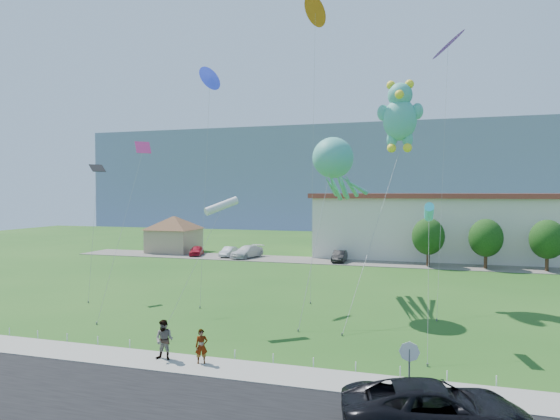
# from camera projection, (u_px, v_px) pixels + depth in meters

# --- Properties ---
(ground) EXTENTS (160.00, 160.00, 0.00)m
(ground) POSITION_uv_depth(u_px,v_px,m) (226.00, 350.00, 26.27)
(ground) COLOR #1C4B15
(ground) RESTS_ON ground
(road) EXTENTS (80.00, 8.00, 0.06)m
(road) POSITION_uv_depth(u_px,v_px,m) (142.00, 414.00, 18.62)
(road) COLOR black
(road) RESTS_ON ground
(sidewalk) EXTENTS (80.00, 2.50, 0.10)m
(sidewalk) POSITION_uv_depth(u_px,v_px,m) (204.00, 366.00, 23.64)
(sidewalk) COLOR gray
(sidewalk) RESTS_ON ground
(parking_strip) EXTENTS (70.00, 6.00, 0.06)m
(parking_strip) POSITION_uv_depth(u_px,v_px,m) (341.00, 262.00, 59.74)
(parking_strip) COLOR #59544C
(parking_strip) RESTS_ON ground
(hill_ridge) EXTENTS (160.00, 50.00, 25.00)m
(hill_ridge) POSITION_uv_depth(u_px,v_px,m) (393.00, 178.00, 140.61)
(hill_ridge) COLOR slate
(hill_ridge) RESTS_ON ground
(pavilion) EXTENTS (9.20, 9.20, 5.00)m
(pavilion) POSITION_uv_depth(u_px,v_px,m) (174.00, 230.00, 69.46)
(pavilion) COLOR tan
(pavilion) RESTS_ON ground
(stop_sign) EXTENTS (0.80, 0.07, 2.50)m
(stop_sign) POSITION_uv_depth(u_px,v_px,m) (409.00, 357.00, 19.43)
(stop_sign) COLOR slate
(stop_sign) RESTS_ON ground
(rope_fence) EXTENTS (26.05, 0.05, 0.50)m
(rope_fence) POSITION_uv_depth(u_px,v_px,m) (216.00, 353.00, 25.02)
(rope_fence) COLOR white
(rope_fence) RESTS_ON ground
(tree_near) EXTENTS (3.60, 3.60, 5.47)m
(tree_near) POSITION_uv_depth(u_px,v_px,m) (428.00, 236.00, 55.77)
(tree_near) COLOR #3F2B19
(tree_near) RESTS_ON ground
(tree_mid) EXTENTS (3.60, 3.60, 5.47)m
(tree_mid) POSITION_uv_depth(u_px,v_px,m) (486.00, 238.00, 54.03)
(tree_mid) COLOR #3F2B19
(tree_mid) RESTS_ON ground
(tree_far) EXTENTS (3.60, 3.60, 5.47)m
(tree_far) POSITION_uv_depth(u_px,v_px,m) (547.00, 239.00, 52.30)
(tree_far) COLOR #3F2B19
(tree_far) RESTS_ON ground
(suv) EXTENTS (6.88, 4.28, 1.78)m
(suv) POSITION_uv_depth(u_px,v_px,m) (436.00, 410.00, 16.87)
(suv) COLOR black
(suv) RESTS_ON road
(pedestrian_left) EXTENTS (0.71, 0.62, 1.64)m
(pedestrian_left) POSITION_uv_depth(u_px,v_px,m) (201.00, 346.00, 23.92)
(pedestrian_left) COLOR gray
(pedestrian_left) RESTS_ON sidewalk
(pedestrian_right) EXTENTS (0.97, 0.77, 1.95)m
(pedestrian_right) POSITION_uv_depth(u_px,v_px,m) (164.00, 340.00, 24.44)
(pedestrian_right) COLOR gray
(pedestrian_right) RESTS_ON sidewalk
(parked_car_red) EXTENTS (2.45, 3.97, 1.26)m
(parked_car_red) POSITION_uv_depth(u_px,v_px,m) (196.00, 251.00, 65.34)
(parked_car_red) COLOR red
(parked_car_red) RESTS_ON parking_strip
(parked_car_silver) EXTENTS (1.37, 3.78, 1.24)m
(parked_car_silver) POSITION_uv_depth(u_px,v_px,m) (229.00, 252.00, 64.23)
(parked_car_silver) COLOR #B2B2B9
(parked_car_silver) RESTS_ON parking_strip
(parked_car_white) EXTENTS (3.45, 5.58, 1.51)m
(parked_car_white) POSITION_uv_depth(u_px,v_px,m) (247.00, 252.00, 63.14)
(parked_car_white) COLOR silver
(parked_car_white) RESTS_ON parking_strip
(parked_car_black) EXTENTS (1.52, 4.09, 1.34)m
(parked_car_black) POSITION_uv_depth(u_px,v_px,m) (339.00, 256.00, 59.32)
(parked_car_black) COLOR black
(parked_car_black) RESTS_ON parking_strip
(octopus_kite) EXTENTS (2.87, 13.08, 12.19)m
(octopus_kite) POSITION_uv_depth(u_px,v_px,m) (336.00, 169.00, 36.28)
(octopus_kite) COLOR teal
(octopus_kite) RESTS_ON ground
(teddy_bear_kite) EXTENTS (4.28, 12.98, 17.07)m
(teddy_bear_kite) POSITION_uv_depth(u_px,v_px,m) (400.00, 114.00, 38.93)
(teddy_bear_kite) COLOR teal
(teddy_bear_kite) RESTS_ON ground
(small_kite_blue) EXTENTS (2.22, 5.33, 18.17)m
(small_kite_blue) POSITION_uv_depth(u_px,v_px,m) (210.00, 83.00, 39.76)
(small_kite_blue) COLOR blue
(small_kite_blue) RESTS_ON ground
(small_kite_purple) EXTENTS (1.80, 9.58, 20.80)m
(small_kite_purple) POSITION_uv_depth(u_px,v_px,m) (448.00, 51.00, 39.52)
(small_kite_purple) COLOR #8E37DC
(small_kite_purple) RESTS_ON ground
(small_kite_pink) EXTENTS (1.43, 7.33, 12.14)m
(small_kite_pink) POSITION_uv_depth(u_px,v_px,m) (138.00, 165.00, 36.76)
(small_kite_pink) COLOR #F3367F
(small_kite_pink) RESTS_ON ground
(small_kite_white) EXTENTS (2.23, 5.45, 7.91)m
(small_kite_white) POSITION_uv_depth(u_px,v_px,m) (221.00, 207.00, 30.98)
(small_kite_white) COLOR silver
(small_kite_white) RESTS_ON ground
(small_kite_orange) EXTENTS (1.87, 6.17, 24.23)m
(small_kite_orange) POSITION_uv_depth(u_px,v_px,m) (315.00, 19.00, 41.70)
(small_kite_orange) COLOR #CA5E16
(small_kite_orange) RESTS_ON ground
(small_kite_black) EXTENTS (2.11, 3.85, 10.73)m
(small_kite_black) POSITION_uv_depth(u_px,v_px,m) (96.00, 181.00, 40.21)
(small_kite_black) COLOR black
(small_kite_black) RESTS_ON ground
(small_kite_cyan) EXTENTS (0.50, 5.16, 7.67)m
(small_kite_cyan) POSITION_uv_depth(u_px,v_px,m) (429.00, 213.00, 27.29)
(small_kite_cyan) COLOR #36D4F4
(small_kite_cyan) RESTS_ON ground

